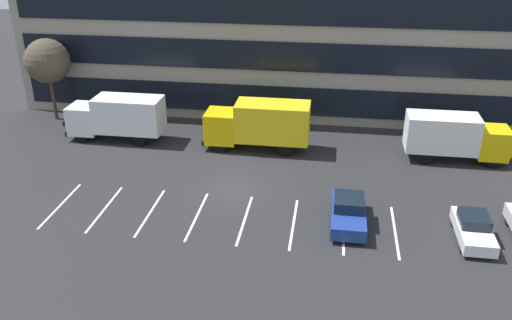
{
  "coord_description": "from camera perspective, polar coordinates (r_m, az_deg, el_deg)",
  "views": [
    {
      "loc": [
        5.94,
        -29.47,
        16.12
      ],
      "look_at": [
        1.3,
        1.6,
        1.4
      ],
      "focal_mm": 37.78,
      "sensor_mm": 36.0,
      "label": 1
    }
  ],
  "objects": [
    {
      "name": "ground_plane",
      "position": [
        34.11,
        -2.56,
        -3.12
      ],
      "size": [
        120.0,
        120.0,
        0.0
      ],
      "primitive_type": "plane",
      "color": "#262628"
    },
    {
      "name": "lot_markings",
      "position": [
        31.14,
        -3.77,
        -6.13
      ],
      "size": [
        19.74,
        5.4,
        0.01
      ],
      "color": "silver",
      "rests_on": "ground_plane"
    },
    {
      "name": "box_truck_yellow",
      "position": [
        39.75,
        20.29,
        2.43
      ],
      "size": [
        7.05,
        2.33,
        3.27
      ],
      "color": "yellow",
      "rests_on": "ground_plane"
    },
    {
      "name": "box_truck_white",
      "position": [
        42.04,
        -14.44,
        4.53
      ],
      "size": [
        7.3,
        2.42,
        3.39
      ],
      "color": "white",
      "rests_on": "ground_plane"
    },
    {
      "name": "box_truck_yellow_all",
      "position": [
        39.04,
        0.34,
        3.9
      ],
      "size": [
        7.67,
        2.54,
        3.56
      ],
      "color": "yellow",
      "rests_on": "ground_plane"
    },
    {
      "name": "sedan_navy",
      "position": [
        30.59,
        9.76,
        -5.45
      ],
      "size": [
        1.87,
        4.47,
        1.6
      ],
      "color": "navy",
      "rests_on": "ground_plane"
    },
    {
      "name": "sedan_white",
      "position": [
        31.09,
        22.02,
        -6.73
      ],
      "size": [
        1.68,
        4.01,
        1.43
      ],
      "color": "white",
      "rests_on": "ground_plane"
    },
    {
      "name": "bare_tree",
      "position": [
        47.16,
        -21.22,
        9.72
      ],
      "size": [
        3.61,
        3.61,
        6.76
      ],
      "color": "#473323",
      "rests_on": "ground_plane"
    }
  ]
}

